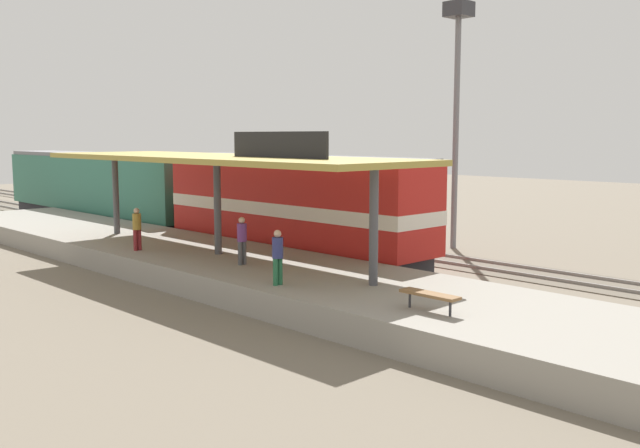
{
  "coord_description": "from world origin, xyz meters",
  "views": [
    {
      "loc": [
        -20.46,
        -21.94,
        5.45
      ],
      "look_at": [
        -1.38,
        -2.36,
        2.0
      ],
      "focal_mm": 39.27,
      "sensor_mm": 36.0,
      "label": 1
    }
  ],
  "objects_px": {
    "passenger_carriage_single": "(99,187)",
    "person_walking": "(278,254)",
    "light_mast": "(457,73)",
    "person_boarding": "(137,227)",
    "freight_car": "(302,202)",
    "person_waiting": "(242,238)",
    "platform_bench": "(430,295)",
    "locomotive": "(292,205)"
  },
  "relations": [
    {
      "from": "locomotive",
      "to": "passenger_carriage_single",
      "type": "xyz_separation_m",
      "value": [
        0.0,
        18.0,
        -0.1
      ]
    },
    {
      "from": "platform_bench",
      "to": "person_boarding",
      "type": "xyz_separation_m",
      "value": [
        -0.41,
        14.14,
        0.51
      ]
    },
    {
      "from": "freight_car",
      "to": "person_boarding",
      "type": "height_order",
      "value": "freight_car"
    },
    {
      "from": "platform_bench",
      "to": "light_mast",
      "type": "height_order",
      "value": "light_mast"
    },
    {
      "from": "locomotive",
      "to": "light_mast",
      "type": "bearing_deg",
      "value": -21.83
    },
    {
      "from": "locomotive",
      "to": "freight_car",
      "type": "bearing_deg",
      "value": 42.98
    },
    {
      "from": "passenger_carriage_single",
      "to": "person_walking",
      "type": "height_order",
      "value": "passenger_carriage_single"
    },
    {
      "from": "platform_bench",
      "to": "freight_car",
      "type": "distance_m",
      "value": 19.47
    },
    {
      "from": "light_mast",
      "to": "person_walking",
      "type": "height_order",
      "value": "light_mast"
    },
    {
      "from": "person_boarding",
      "to": "person_walking",
      "type": "bearing_deg",
      "value": -91.77
    },
    {
      "from": "passenger_carriage_single",
      "to": "person_walking",
      "type": "bearing_deg",
      "value": -105.09
    },
    {
      "from": "passenger_carriage_single",
      "to": "person_boarding",
      "type": "bearing_deg",
      "value": -111.97
    },
    {
      "from": "freight_car",
      "to": "person_boarding",
      "type": "bearing_deg",
      "value": -168.81
    },
    {
      "from": "passenger_carriage_single",
      "to": "freight_car",
      "type": "bearing_deg",
      "value": -71.46
    },
    {
      "from": "person_walking",
      "to": "locomotive",
      "type": "bearing_deg",
      "value": 45.43
    },
    {
      "from": "locomotive",
      "to": "passenger_carriage_single",
      "type": "height_order",
      "value": "locomotive"
    },
    {
      "from": "person_waiting",
      "to": "person_boarding",
      "type": "xyz_separation_m",
      "value": [
        -1.06,
        5.42,
        0.0
      ]
    },
    {
      "from": "light_mast",
      "to": "person_boarding",
      "type": "distance_m",
      "value": 16.5
    },
    {
      "from": "locomotive",
      "to": "person_walking",
      "type": "bearing_deg",
      "value": -134.57
    },
    {
      "from": "locomotive",
      "to": "passenger_carriage_single",
      "type": "bearing_deg",
      "value": 90.0
    },
    {
      "from": "passenger_carriage_single",
      "to": "person_waiting",
      "type": "height_order",
      "value": "passenger_carriage_single"
    },
    {
      "from": "person_waiting",
      "to": "person_boarding",
      "type": "height_order",
      "value": "same"
    },
    {
      "from": "freight_car",
      "to": "person_boarding",
      "type": "relative_size",
      "value": 7.02
    },
    {
      "from": "platform_bench",
      "to": "passenger_carriage_single",
      "type": "bearing_deg",
      "value": 78.7
    },
    {
      "from": "person_waiting",
      "to": "passenger_carriage_single",
      "type": "bearing_deg",
      "value": 75.9
    },
    {
      "from": "locomotive",
      "to": "person_boarding",
      "type": "bearing_deg",
      "value": 161.8
    },
    {
      "from": "locomotive",
      "to": "passenger_carriage_single",
      "type": "relative_size",
      "value": 0.72
    },
    {
      "from": "person_boarding",
      "to": "freight_car",
      "type": "bearing_deg",
      "value": 11.19
    },
    {
      "from": "light_mast",
      "to": "person_boarding",
      "type": "height_order",
      "value": "light_mast"
    },
    {
      "from": "light_mast",
      "to": "person_boarding",
      "type": "relative_size",
      "value": 6.84
    },
    {
      "from": "platform_bench",
      "to": "person_waiting",
      "type": "height_order",
      "value": "person_waiting"
    },
    {
      "from": "locomotive",
      "to": "light_mast",
      "type": "height_order",
      "value": "light_mast"
    },
    {
      "from": "passenger_carriage_single",
      "to": "person_waiting",
      "type": "relative_size",
      "value": 11.7
    },
    {
      "from": "light_mast",
      "to": "passenger_carriage_single",
      "type": "bearing_deg",
      "value": 110.27
    },
    {
      "from": "locomotive",
      "to": "person_walking",
      "type": "xyz_separation_m",
      "value": [
        -6.69,
        -6.79,
        -0.56
      ]
    },
    {
      "from": "platform_bench",
      "to": "person_waiting",
      "type": "bearing_deg",
      "value": 85.76
    },
    {
      "from": "freight_car",
      "to": "person_waiting",
      "type": "bearing_deg",
      "value": -142.63
    },
    {
      "from": "passenger_carriage_single",
      "to": "person_walking",
      "type": "relative_size",
      "value": 11.7
    },
    {
      "from": "freight_car",
      "to": "light_mast",
      "type": "height_order",
      "value": "light_mast"
    },
    {
      "from": "locomotive",
      "to": "person_boarding",
      "type": "height_order",
      "value": "locomotive"
    },
    {
      "from": "light_mast",
      "to": "person_waiting",
      "type": "xyz_separation_m",
      "value": [
        -13.15,
        -0.19,
        -6.54
      ]
    },
    {
      "from": "passenger_carriage_single",
      "to": "person_waiting",
      "type": "xyz_separation_m",
      "value": [
        -5.35,
        -21.32,
        -0.46
      ]
    }
  ]
}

